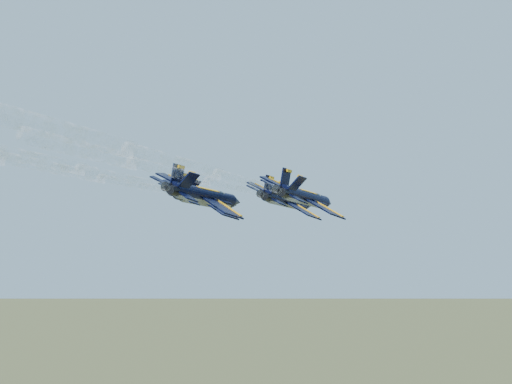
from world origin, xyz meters
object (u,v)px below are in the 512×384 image
(jet_left, at_px, (206,199))
(jet_lead, at_px, (287,200))
(jet_slot, at_px, (205,195))
(jet_right, at_px, (306,197))

(jet_left, bearing_deg, jet_lead, 54.56)
(jet_slot, bearing_deg, jet_right, 54.66)
(jet_lead, distance_m, jet_slot, 24.97)
(jet_lead, distance_m, jet_left, 14.97)
(jet_right, relative_size, jet_slot, 1.00)
(jet_left, xyz_separation_m, jet_right, (17.55, -2.55, 0.00))
(jet_lead, relative_size, jet_right, 1.00)
(jet_right, bearing_deg, jet_lead, 127.79)
(jet_lead, xyz_separation_m, jet_slot, (-4.71, -24.52, 0.00))
(jet_lead, xyz_separation_m, jet_right, (6.89, -13.05, 0.00))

